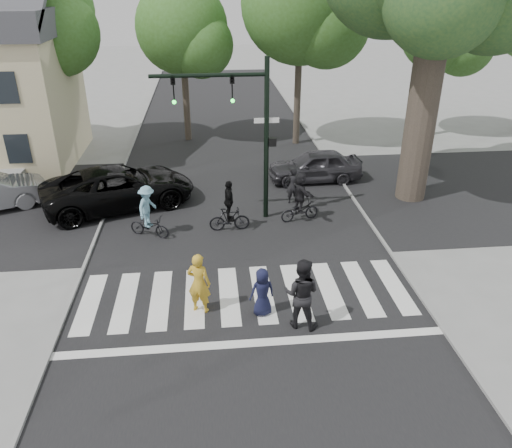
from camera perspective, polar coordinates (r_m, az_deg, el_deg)
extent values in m
plane|color=gray|center=(14.04, -0.82, -10.34)|extent=(120.00, 120.00, 0.00)
cube|color=black|center=(18.27, -2.19, -0.92)|extent=(10.00, 70.00, 0.01)
cube|color=black|center=(20.97, -2.73, 2.85)|extent=(70.00, 10.00, 0.01)
cube|color=gray|center=(18.69, -17.84, -1.46)|extent=(0.10, 70.00, 0.10)
cube|color=gray|center=(19.18, 13.04, -0.08)|extent=(0.10, 70.00, 0.10)
cube|color=silver|center=(15.24, -18.48, -8.56)|extent=(0.55, 3.00, 0.01)
cube|color=silver|center=(15.03, -14.73, -8.51)|extent=(0.55, 3.00, 0.01)
cube|color=silver|center=(14.89, -10.89, -8.41)|extent=(0.55, 3.00, 0.01)
cube|color=silver|center=(14.82, -7.01, -8.28)|extent=(0.55, 3.00, 0.01)
cube|color=silver|center=(14.82, -3.11, -8.11)|extent=(0.55, 3.00, 0.01)
cube|color=silver|center=(14.88, 0.78, -7.90)|extent=(0.55, 3.00, 0.01)
cube|color=silver|center=(15.01, 4.61, -7.66)|extent=(0.55, 3.00, 0.01)
cube|color=silver|center=(15.20, 8.35, -7.39)|extent=(0.55, 3.00, 0.01)
cube|color=silver|center=(15.46, 11.98, -7.10)|extent=(0.55, 3.00, 0.01)
cube|color=silver|center=(15.78, 15.48, -6.79)|extent=(0.55, 3.00, 0.01)
cube|color=silver|center=(13.09, -0.35, -13.45)|extent=(10.00, 0.30, 0.01)
cylinder|color=black|center=(18.34, 1.19, 9.33)|extent=(0.18, 0.18, 6.00)
cylinder|color=black|center=(17.65, -5.47, 16.57)|extent=(4.00, 0.14, 0.14)
imported|color=black|center=(17.76, -2.74, 15.23)|extent=(0.16, 0.20, 1.00)
sphere|color=#19E533|center=(17.72, -2.69, 13.89)|extent=(0.14, 0.14, 0.14)
imported|color=black|center=(17.77, -9.41, 14.93)|extent=(0.16, 0.20, 1.00)
sphere|color=#19E533|center=(17.73, -9.34, 13.59)|extent=(0.14, 0.14, 0.14)
cube|color=black|center=(18.37, 1.88, 9.35)|extent=(0.28, 0.18, 0.30)
cube|color=#FF660C|center=(18.38, 2.23, 9.36)|extent=(0.02, 0.14, 0.20)
cube|color=white|center=(18.12, 1.21, 11.75)|extent=(0.90, 0.04, 0.18)
cylinder|color=brown|center=(21.08, 18.39, 11.72)|extent=(1.20, 1.20, 7.00)
cylinder|color=brown|center=(20.54, 20.68, 19.60)|extent=(1.29, 1.74, 2.93)
cylinder|color=brown|center=(28.55, -22.78, 14.06)|extent=(0.36, 0.36, 6.44)
sphere|color=#39651F|center=(28.12, -24.17, 21.34)|extent=(5.80, 5.80, 5.80)
sphere|color=#39651F|center=(27.03, -21.86, 19.61)|extent=(4.06, 4.06, 4.06)
cylinder|color=brown|center=(28.57, -8.06, 14.94)|extent=(0.36, 0.36, 5.60)
sphere|color=#39651F|center=(28.11, -8.50, 21.33)|extent=(4.80, 4.80, 4.80)
sphere|color=#39651F|center=(27.46, -6.31, 19.65)|extent=(3.36, 3.36, 3.36)
cylinder|color=brown|center=(27.61, 4.82, 15.88)|extent=(0.36, 0.36, 6.72)
sphere|color=#39651F|center=(27.17, 5.15, 23.86)|extent=(6.00, 6.00, 6.00)
sphere|color=#39651F|center=(26.60, 8.17, 21.59)|extent=(4.20, 4.20, 4.20)
cylinder|color=brown|center=(30.91, 19.74, 14.44)|extent=(0.36, 0.36, 5.46)
sphere|color=#39651F|center=(30.49, 20.68, 20.14)|extent=(4.60, 4.60, 4.60)
sphere|color=#39651F|center=(30.35, 22.65, 18.31)|extent=(3.22, 3.22, 3.22)
cube|color=black|center=(24.12, -25.54, 7.75)|extent=(1.00, 0.06, 1.30)
cube|color=black|center=(23.52, -26.79, 13.72)|extent=(1.00, 0.06, 1.30)
cube|color=gray|center=(24.58, -27.11, 4.49)|extent=(2.00, 1.20, 0.80)
imported|color=gold|center=(13.77, -6.54, -6.74)|extent=(0.77, 0.64, 1.81)
imported|color=black|center=(13.68, 0.71, -7.78)|extent=(0.78, 0.60, 1.41)
imported|color=black|center=(13.15, 5.19, -7.91)|extent=(1.19, 1.06, 2.01)
imported|color=black|center=(18.21, -12.08, -0.23)|extent=(1.61, 1.11, 0.80)
imported|color=#6DA2B6|center=(17.89, -12.31, 1.96)|extent=(0.93, 1.14, 1.53)
imported|color=black|center=(18.24, -3.05, 0.55)|extent=(1.49, 0.46, 0.89)
imported|color=black|center=(17.93, -3.11, 2.63)|extent=(0.40, 0.91, 1.53)
imported|color=black|center=(19.06, 5.00, 1.54)|extent=(1.61, 0.92, 0.80)
imported|color=black|center=(18.75, 5.10, 3.67)|extent=(0.81, 1.49, 1.54)
imported|color=black|center=(20.73, -15.38, 4.07)|extent=(6.54, 4.63, 1.66)
imported|color=#323135|center=(22.84, 6.73, 6.62)|extent=(4.24, 1.82, 1.43)
imported|color=black|center=(20.39, 4.21, 4.40)|extent=(0.59, 0.41, 1.52)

